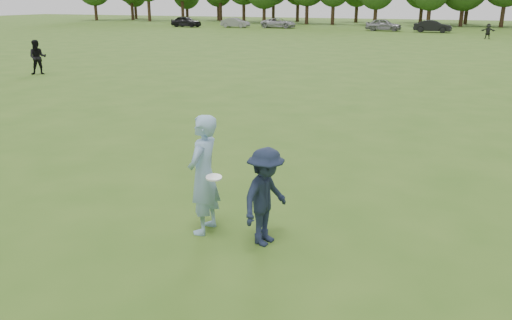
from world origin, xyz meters
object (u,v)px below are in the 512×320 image
object	(u,v)px
car_b	(235,23)
player_far_d	(488,31)
defender	(266,197)
car_e	(384,25)
thrower	(204,175)
car_c	(279,23)
player_far_a	(38,57)
car_a	(186,22)
car_f	(433,26)

from	to	relation	value
car_b	player_far_d	bearing A→B (deg)	-104.02
defender	car_e	size ratio (longest dim) A/B	0.38
car_e	defender	bearing A→B (deg)	-172.38
thrower	car_c	world-z (taller)	thrower
car_b	player_far_a	bearing A→B (deg)	-167.25
player_far_d	car_c	distance (m)	28.24
thrower	car_e	distance (m)	59.66
player_far_d	car_a	world-z (taller)	car_a
thrower	player_far_a	bearing A→B (deg)	-129.59
defender	car_a	world-z (taller)	defender
thrower	car_f	world-z (taller)	thrower
defender	car_f	size ratio (longest dim) A/B	0.38
player_far_a	car_f	size ratio (longest dim) A/B	0.42
player_far_d	car_f	bearing A→B (deg)	129.35
car_a	car_b	distance (m)	7.30
car_a	car_e	world-z (taller)	car_a
car_c	car_e	size ratio (longest dim) A/B	1.09
car_a	car_c	distance (m)	13.49
defender	car_c	distance (m)	64.21
player_far_d	car_c	bearing A→B (deg)	163.06
defender	car_a	distance (m)	67.55
player_far_d	car_b	distance (m)	33.62
thrower	player_far_d	size ratio (longest dim) A/B	1.39
car_b	car_c	size ratio (longest dim) A/B	0.84
thrower	car_a	size ratio (longest dim) A/B	0.47
player_far_d	car_e	bearing A→B (deg)	146.68
car_a	car_c	bearing A→B (deg)	-73.79
car_e	car_f	distance (m)	6.00
car_b	car_f	size ratio (longest dim) A/B	0.93
car_f	player_far_a	bearing A→B (deg)	162.63
car_e	car_b	bearing A→B (deg)	91.23
car_a	car_b	size ratio (longest dim) A/B	1.10
defender	car_a	bearing A→B (deg)	43.46
car_b	car_f	distance (m)	26.54
thrower	car_b	world-z (taller)	thrower
car_e	car_a	bearing A→B (deg)	93.91
player_far_a	car_b	size ratio (longest dim) A/B	0.45
player_far_a	car_f	world-z (taller)	player_far_a
car_a	car_b	bearing A→B (deg)	-74.18
car_a	car_f	distance (m)	33.71
player_far_a	car_a	bearing A→B (deg)	72.72
car_a	thrower	bearing A→B (deg)	-144.67
player_far_a	car_b	bearing A→B (deg)	63.82
player_far_d	defender	bearing A→B (deg)	-91.24
car_b	car_a	bearing A→B (deg)	102.08
car_e	thrower	bearing A→B (deg)	-173.48
car_b	car_c	world-z (taller)	car_c
thrower	car_f	distance (m)	58.62
player_far_d	car_e	distance (m)	14.92
defender	player_far_a	distance (m)	22.97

